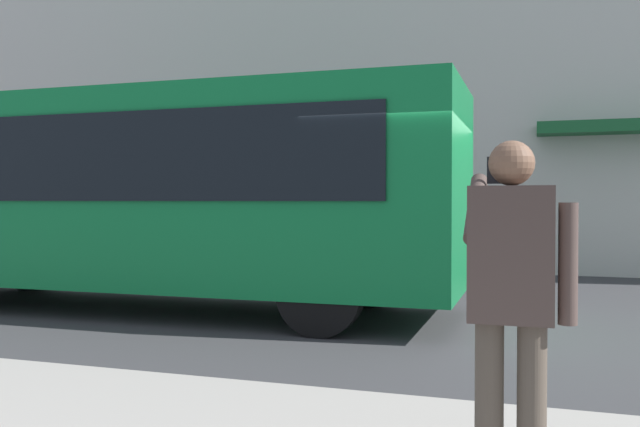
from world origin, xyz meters
name	(u,v)px	position (x,y,z in m)	size (l,w,h in m)	color
ground_plane	(426,326)	(0.00, 0.00, 0.00)	(60.00, 60.00, 0.00)	#38383A
red_bus	(143,192)	(4.07, -0.07, 1.68)	(9.05, 2.54, 3.08)	#0F7238
pedestrian_photographer	(512,286)	(-1.18, 4.90, 1.14)	(0.53, 0.52, 1.70)	#4C4238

